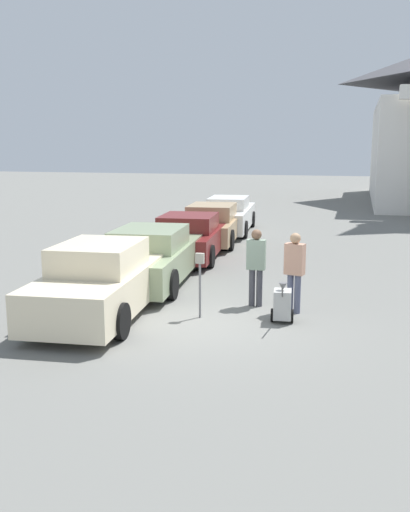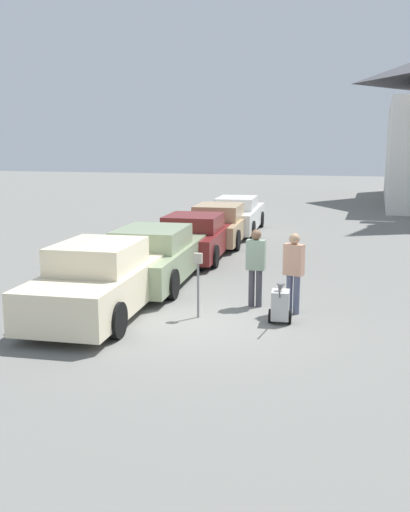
{
  "view_description": "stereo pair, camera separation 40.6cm",
  "coord_description": "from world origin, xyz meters",
  "views": [
    {
      "loc": [
        2.92,
        -11.04,
        3.63
      ],
      "look_at": [
        -0.44,
        1.51,
        1.1
      ],
      "focal_mm": 40.0,
      "sensor_mm": 36.0,
      "label": 1
    },
    {
      "loc": [
        3.31,
        -10.93,
        3.63
      ],
      "look_at": [
        -0.44,
        1.51,
        1.1
      ],
      "focal_mm": 40.0,
      "sensor_mm": 36.0,
      "label": 2
    }
  ],
  "objects": [
    {
      "name": "parked_car_tan",
      "position": [
        -2.31,
        9.63,
        0.68
      ],
      "size": [
        2.31,
        5.18,
        1.46
      ],
      "rotation": [
        0.0,
        0.0,
        0.09
      ],
      "color": "tan",
      "rests_on": "ground_plane"
    },
    {
      "name": "parked_car_cream",
      "position": [
        -2.31,
        -0.03,
        0.74
      ],
      "size": [
        2.29,
        5.11,
        1.61
      ],
      "rotation": [
        0.0,
        0.0,
        0.09
      ],
      "color": "beige",
      "rests_on": "ground_plane"
    },
    {
      "name": "equipment_cart",
      "position": [
        1.52,
        0.41,
        0.39
      ],
      "size": [
        0.5,
        1.0,
        1.0
      ],
      "rotation": [
        0.0,
        0.0,
        0.1
      ],
      "color": "#B2B2AD",
      "rests_on": "ground_plane"
    },
    {
      "name": "parked_car_maroon",
      "position": [
        -2.31,
        6.57,
        0.67
      ],
      "size": [
        2.36,
        4.85,
        1.43
      ],
      "rotation": [
        0.0,
        0.0,
        0.09
      ],
      "color": "maroon",
      "rests_on": "ground_plane"
    },
    {
      "name": "person_supervisor",
      "position": [
        1.67,
        1.16,
        1.02
      ],
      "size": [
        0.46,
        0.33,
        1.78
      ],
      "rotation": [
        0.0,
        0.0,
        2.86
      ],
      "color": "#515670",
      "rests_on": "ground_plane"
    },
    {
      "name": "parked_car_white",
      "position": [
        -2.32,
        12.46,
        0.71
      ],
      "size": [
        2.24,
        5.4,
        1.5
      ],
      "rotation": [
        0.0,
        0.0,
        0.09
      ],
      "color": "silver",
      "rests_on": "ground_plane"
    },
    {
      "name": "parking_meter",
      "position": [
        -0.22,
        0.28,
        0.97
      ],
      "size": [
        0.18,
        0.09,
        1.4
      ],
      "color": "slate",
      "rests_on": "ground_plane"
    },
    {
      "name": "parked_car_sage",
      "position": [
        -2.31,
        3.02,
        0.7
      ],
      "size": [
        2.39,
        5.43,
        1.5
      ],
      "rotation": [
        0.0,
        0.0,
        0.09
      ],
      "color": "gray",
      "rests_on": "ground_plane"
    },
    {
      "name": "person_worker",
      "position": [
        0.77,
        1.46,
        1.02
      ],
      "size": [
        0.43,
        0.23,
        1.78
      ],
      "rotation": [
        0.0,
        0.0,
        3.17
      ],
      "color": "#3F3F47",
      "rests_on": "ground_plane"
    },
    {
      "name": "ground_plane",
      "position": [
        0.0,
        0.0,
        0.0
      ],
      "size": [
        120.0,
        120.0,
        0.0
      ],
      "primitive_type": "plane",
      "color": "slate"
    }
  ]
}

